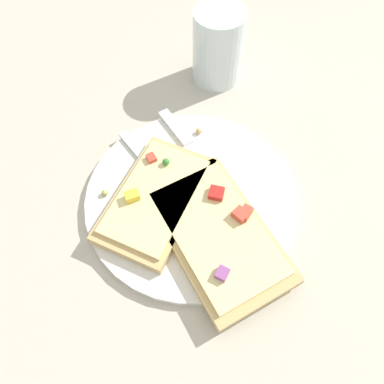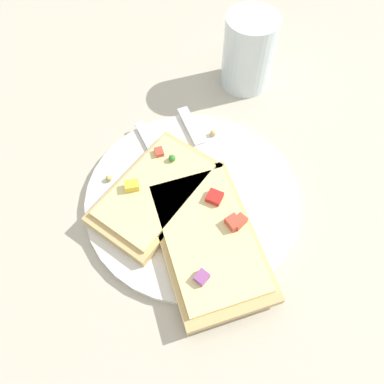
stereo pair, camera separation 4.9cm
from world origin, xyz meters
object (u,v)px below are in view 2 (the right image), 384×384
knife (202,149)px  drinking_glass (248,52)px  pizza_slice_corner (156,192)px  fork (168,179)px  pizza_slice_main (210,237)px  plate (192,198)px

knife → drinking_glass: drinking_glass is taller
knife → pizza_slice_corner: pizza_slice_corner is taller
drinking_glass → knife: bearing=-41.4°
drinking_glass → pizza_slice_corner: bearing=-46.9°
pizza_slice_corner → drinking_glass: (-0.18, 0.19, 0.04)m
drinking_glass → fork: bearing=-46.8°
fork → pizza_slice_corner: pizza_slice_corner is taller
fork → pizza_slice_main: bearing=6.2°
fork → pizza_slice_main: (0.10, 0.03, 0.01)m
plate → pizza_slice_main: (0.07, 0.00, 0.02)m
knife → drinking_glass: size_ratio=1.70×
fork → knife: (-0.03, 0.06, 0.00)m
fork → pizza_slice_main: size_ratio=0.98×
fork → knife: 0.07m
pizza_slice_corner → drinking_glass: bearing=5.1°
pizza_slice_main → drinking_glass: 0.30m
knife → drinking_glass: bearing=133.5°
knife → pizza_slice_main: pizza_slice_main is taller
plate → knife: bearing=152.5°
plate → fork: fork is taller
plate → fork: bearing=-143.8°
pizza_slice_main → fork: bearing=-166.0°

